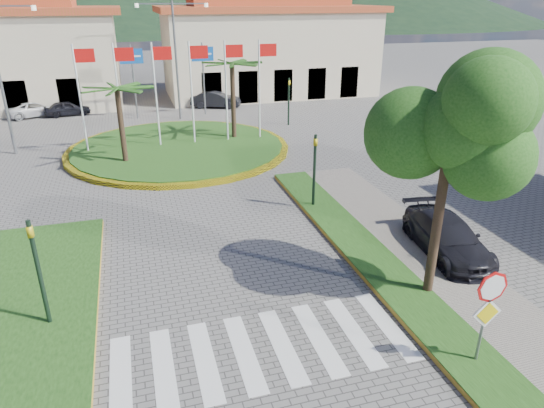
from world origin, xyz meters
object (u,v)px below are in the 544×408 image
object	(u,v)px
car_side_right	(447,237)
deciduous_tree	(452,126)
roundabout_island	(179,148)
white_van	(35,109)
stop_sign	(488,304)
car_dark_b	(216,100)
car_dark_a	(67,108)

from	to	relation	value
car_side_right	deciduous_tree	bearing A→B (deg)	-127.65
roundabout_island	white_van	distance (m)	15.07
stop_sign	car_dark_b	bearing A→B (deg)	91.27
car_dark_a	car_side_right	xyz separation A→B (m)	(14.47, -26.42, 0.09)
roundabout_island	car_side_right	distance (m)	16.77
stop_sign	deciduous_tree	world-z (taller)	deciduous_tree
roundabout_island	deciduous_tree	world-z (taller)	deciduous_tree
deciduous_tree	stop_sign	bearing A→B (deg)	-101.18
white_van	car_dark_a	distance (m)	2.35
white_van	car_dark_b	world-z (taller)	car_dark_b
white_van	car_dark_a	size ratio (longest dim) A/B	1.23
roundabout_island	deciduous_tree	distance (m)	18.55
stop_sign	car_side_right	size ratio (longest dim) A/B	0.60
white_van	deciduous_tree	bearing A→B (deg)	-177.22
roundabout_island	car_dark_b	world-z (taller)	roundabout_island
deciduous_tree	car_dark_a	bearing A→B (deg)	113.69
car_dark_a	stop_sign	bearing A→B (deg)	-169.23
stop_sign	car_side_right	distance (m)	5.78
stop_sign	roundabout_island	bearing A→B (deg)	103.73
stop_sign	car_dark_b	size ratio (longest dim) A/B	0.68
white_van	car_side_right	distance (m)	31.67
white_van	car_side_right	bearing A→B (deg)	-172.35
car_dark_a	car_dark_b	size ratio (longest dim) A/B	0.83
car_side_right	car_dark_a	bearing A→B (deg)	126.05
deciduous_tree	car_dark_b	bearing A→B (deg)	92.63
car_dark_a	car_dark_b	distance (m)	11.18
roundabout_island	car_dark_b	xyz separation A→B (m)	(4.21, 11.07, 0.47)
roundabout_island	stop_sign	world-z (taller)	roundabout_island
roundabout_island	white_van	xyz separation A→B (m)	(-9.27, 11.87, 0.38)
deciduous_tree	car_dark_a	xyz separation A→B (m)	(-12.47, 28.42, -4.62)
car_dark_b	roundabout_island	bearing A→B (deg)	-179.98
stop_sign	white_van	xyz separation A→B (m)	(-14.17, 31.91, -1.24)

